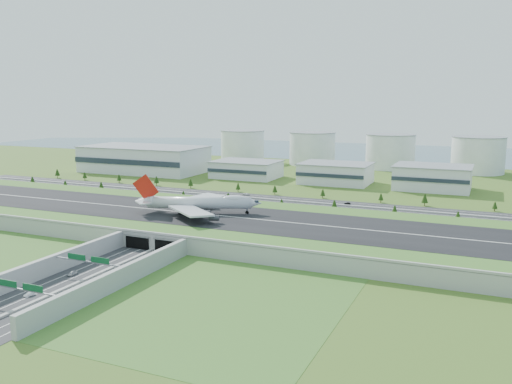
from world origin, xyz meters
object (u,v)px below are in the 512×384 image
at_px(car_0, 72,273).
at_px(car_7, 246,194).
at_px(fuel_tank_a, 243,146).
at_px(car_5, 347,203).
at_px(car_4, 147,190).
at_px(car_1, 29,294).
at_px(car_2, 150,261).
at_px(car_3, 22,318).
at_px(boeing_747, 198,202).

xyz_separation_m(car_0, car_7, (-12.16, 199.37, -0.01)).
bearing_deg(fuel_tank_a, car_0, -74.71).
bearing_deg(car_5, car_4, -75.66).
bearing_deg(car_1, fuel_tank_a, 113.69).
xyz_separation_m(car_2, car_3, (-2.14, -70.80, -0.03)).
height_order(car_0, car_2, car_2).
bearing_deg(car_0, car_3, -64.91).
xyz_separation_m(boeing_747, car_5, (61.40, 99.38, -13.57)).
bearing_deg(car_1, car_7, 102.67).
bearing_deg(car_1, car_5, 82.47).
bearing_deg(car_3, car_1, -74.42).
height_order(car_1, car_7, car_7).
xyz_separation_m(boeing_747, car_1, (-3.76, -120.73, -13.63)).
bearing_deg(boeing_747, car_4, 116.49).
bearing_deg(car_1, car_2, 80.66).
relative_size(car_1, car_2, 0.67).
distance_m(boeing_747, car_5, 117.60).
distance_m(fuel_tank_a, car_4, 221.98).
distance_m(car_2, car_3, 70.83).
xyz_separation_m(car_1, car_3, (15.34, -17.97, 0.15)).
bearing_deg(car_2, car_0, 44.32).
bearing_deg(car_2, car_7, -89.51).
bearing_deg(car_5, car_0, -8.68).
bearing_deg(car_4, car_1, -154.08).
bearing_deg(car_7, fuel_tank_a, -139.89).
distance_m(fuel_tank_a, car_7, 228.24).
height_order(boeing_747, car_0, boeing_747).
bearing_deg(car_2, car_5, -115.98).
distance_m(car_1, car_4, 229.26).
distance_m(car_2, car_4, 191.91).
height_order(car_1, car_2, car_2).
relative_size(boeing_747, car_4, 13.93).
relative_size(car_3, car_4, 1.15).
xyz_separation_m(car_4, car_7, (79.21, 15.27, -0.01)).
height_order(car_0, car_5, car_0).
relative_size(boeing_747, car_0, 14.03).
distance_m(boeing_747, car_1, 121.56).
xyz_separation_m(car_0, car_5, (67.53, 194.98, -0.10)).
relative_size(car_0, car_4, 0.99).
bearing_deg(boeing_747, fuel_tank_a, 89.41).
bearing_deg(car_1, car_0, 104.35).
bearing_deg(car_4, car_7, -77.30).
height_order(boeing_747, car_4, boeing_747).
bearing_deg(car_0, car_2, 57.15).
bearing_deg(car_4, car_0, -151.82).
bearing_deg(car_7, car_3, 21.52).
bearing_deg(car_3, fuel_tank_a, -98.90).
height_order(boeing_747, car_7, boeing_747).
relative_size(car_1, car_3, 0.72).
xyz_separation_m(fuel_tank_a, car_2, (130.44, -376.92, -16.52)).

